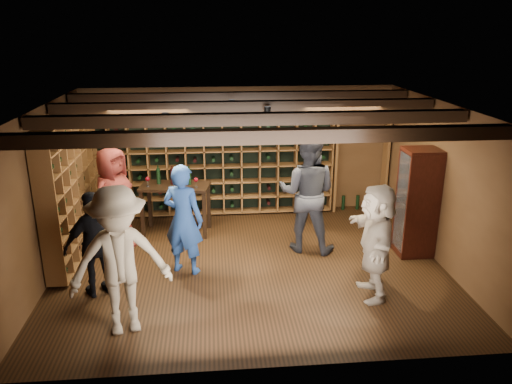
{
  "coord_description": "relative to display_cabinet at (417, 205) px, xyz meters",
  "views": [
    {
      "loc": [
        -0.57,
        -7.09,
        3.61
      ],
      "look_at": [
        0.11,
        0.2,
        1.15
      ],
      "focal_mm": 35.0,
      "sensor_mm": 36.0,
      "label": 1
    }
  ],
  "objects": [
    {
      "name": "ground",
      "position": [
        -2.71,
        -0.2,
        -0.86
      ],
      "size": [
        6.0,
        6.0,
        0.0
      ],
      "primitive_type": "plane",
      "color": "black",
      "rests_on": "ground"
    },
    {
      "name": "room_shell",
      "position": [
        -2.71,
        -0.15,
        1.56
      ],
      "size": [
        6.0,
        6.0,
        6.0
      ],
      "color": "brown",
      "rests_on": "ground"
    },
    {
      "name": "display_cabinet",
      "position": [
        0.0,
        0.0,
        0.0
      ],
      "size": [
        0.55,
        0.5,
        1.75
      ],
      "color": "#33100A",
      "rests_on": "ground"
    },
    {
      "name": "man_grey_suit",
      "position": [
        -1.73,
        0.33,
        0.14
      ],
      "size": [
        1.17,
        1.04,
        2.0
      ],
      "primitive_type": "imported",
      "rotation": [
        0.0,
        0.0,
        2.79
      ],
      "color": "black",
      "rests_on": "ground"
    },
    {
      "name": "man_blue_shirt",
      "position": [
        -3.73,
        -0.3,
        -0.0
      ],
      "size": [
        0.73,
        0.62,
        1.71
      ],
      "primitive_type": "imported",
      "rotation": [
        0.0,
        0.0,
        2.74
      ],
      "color": "navy",
      "rests_on": "ground"
    },
    {
      "name": "guest_red_floral",
      "position": [
        -4.91,
        0.67,
        0.02
      ],
      "size": [
        0.95,
        1.02,
        1.75
      ],
      "primitive_type": "imported",
      "rotation": [
        0.0,
        0.0,
        0.97
      ],
      "color": "maroon",
      "rests_on": "ground"
    },
    {
      "name": "tasting_table",
      "position": [
        -3.95,
        1.24,
        -0.06
      ],
      "size": [
        1.28,
        0.78,
        1.19
      ],
      "rotation": [
        0.0,
        0.0,
        -0.15
      ],
      "color": "black",
      "rests_on": "ground"
    },
    {
      "name": "guest_khaki",
      "position": [
        -4.4,
        -1.81,
        0.08
      ],
      "size": [
        1.36,
        0.99,
        1.88
      ],
      "primitive_type": "imported",
      "rotation": [
        0.0,
        0.0,
        0.26
      ],
      "color": "#7E6E57",
      "rests_on": "ground"
    },
    {
      "name": "guest_woman_black",
      "position": [
        -4.89,
        -0.86,
        -0.1
      ],
      "size": [
        0.95,
        0.76,
        1.51
      ],
      "primitive_type": "imported",
      "rotation": [
        0.0,
        0.0,
        3.66
      ],
      "color": "black",
      "rests_on": "ground"
    },
    {
      "name": "wine_rack_left",
      "position": [
        -5.54,
        0.62,
        0.29
      ],
      "size": [
        0.3,
        2.65,
        2.2
      ],
      "color": "brown",
      "rests_on": "ground"
    },
    {
      "name": "wine_rack_back",
      "position": [
        -3.24,
        2.13,
        0.29
      ],
      "size": [
        4.65,
        0.3,
        2.2
      ],
      "color": "brown",
      "rests_on": "ground"
    },
    {
      "name": "crate_shelf",
      "position": [
        -0.31,
        2.12,
        0.71
      ],
      "size": [
        1.2,
        0.32,
        2.07
      ],
      "color": "brown",
      "rests_on": "ground"
    },
    {
      "name": "guest_beige",
      "position": [
        -1.09,
        -1.26,
        -0.04
      ],
      "size": [
        0.6,
        1.55,
        1.64
      ],
      "primitive_type": "imported",
      "rotation": [
        0.0,
        0.0,
        4.63
      ],
      "color": "gray",
      "rests_on": "ground"
    }
  ]
}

